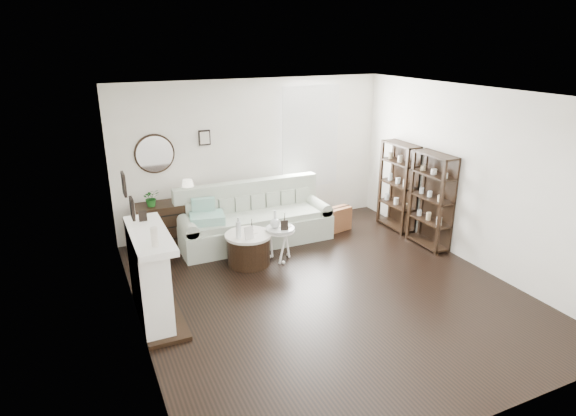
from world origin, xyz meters
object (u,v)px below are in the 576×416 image
sofa (254,222)px  dresser (171,224)px  pedestal_table (280,230)px  drum_table (249,249)px

sofa → dresser: 1.40m
dresser → pedestal_table: (1.45, -1.30, 0.12)m
drum_table → pedestal_table: 0.57m
drum_table → pedestal_table: bearing=-8.5°
dresser → drum_table: bearing=-52.4°
drum_table → sofa: bearing=64.3°
sofa → drum_table: (-0.40, -0.83, -0.08)m
sofa → drum_table: size_ratio=3.60×
dresser → drum_table: size_ratio=1.58×
sofa → pedestal_table: 0.93m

